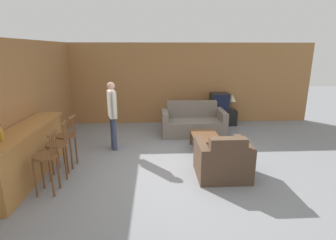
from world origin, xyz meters
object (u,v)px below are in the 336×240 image
Objects in this scene: couch_far at (193,123)px; tv_unit at (219,117)px; bar_chair_mid at (58,149)px; table_lamp at (232,99)px; bar_chair_near at (46,161)px; bottle at (1,134)px; coffee_table at (205,137)px; bar_chair_far at (67,140)px; person_by_window at (112,112)px; tv at (219,101)px; armchair_near at (222,161)px.

tv_unit is (0.98, 0.93, -0.07)m from couch_far.
bar_chair_mid is 5.56m from table_lamp.
bar_chair_near is 0.79m from bottle.
coffee_table is at bearing -119.30° from table_lamp.
tv_unit is 2.24× the size of table_lamp.
bottle is (-0.57, -0.70, 0.53)m from bar_chair_mid.
coffee_table is 2.46m from tv_unit.
bar_chair_far is at bearing -142.66° from tv_unit.
table_lamp is at bearing 30.21° from person_by_window.
bar_chair_mid is at bearing -138.28° from tv_unit.
couch_far is at bearing 46.81° from bar_chair_near.
bar_chair_near is at bearing -134.06° from tv.
tv_unit is (3.91, 4.05, -0.34)m from bar_chair_near.
tv_unit is at bearing 90.00° from tv.
tv_unit is at bearing 43.28° from couch_far.
bar_chair_far is at bearing 168.72° from armchair_near.
tv is at bearing 41.69° from bar_chair_mid.
bar_chair_mid reaches higher than armchair_near.
person_by_window is (1.38, 2.15, -0.18)m from bottle.
couch_far is at bearing 94.29° from coffee_table.
couch_far is 1.35m from tv_unit.
bar_chair_far is 0.99× the size of tv_unit.
bar_chair_far is 1.30m from person_by_window.
person_by_window is (0.81, 2.00, 0.36)m from bar_chair_near.
tv_unit is (3.91, 3.49, -0.34)m from bar_chair_mid.
bar_chair_near is 2.19m from person_by_window.
coffee_table is at bearing -85.71° from couch_far.
table_lamp is 4.06m from person_by_window.
couch_far reaches higher than tv_unit.
couch_far is 4.85m from bottle.
coffee_table is 2.68m from table_lamp.
bar_chair_far reaches higher than table_lamp.
table_lamp is (0.41, -0.00, 0.61)m from tv_unit.
bottle is at bearing -122.81° from person_by_window.
bar_chair_near is 1.00× the size of bar_chair_far.
bottle is at bearing -115.39° from bar_chair_far.
person_by_window is at bearing 60.68° from bar_chair_mid.
tv is at bearing -179.57° from table_lamp.
couch_far is at bearing -136.72° from tv_unit.
coffee_table is 4.14m from bottle.
person_by_window reaches higher than bottle.
bottle is (-4.48, -4.19, 0.88)m from tv_unit.
tv_unit is (0.79, 3.61, -0.07)m from armchair_near.
couch_far is 1.63× the size of tv_unit.
bar_chair_far is (0.00, 0.50, 0.00)m from bar_chair_mid.
coffee_table is at bearing 93.72° from armchair_near.
couch_far reaches higher than armchair_near.
bar_chair_far is at bearing 89.97° from bar_chair_mid.
armchair_near is 3.69× the size of bottle.
tv_unit is 1.90× the size of tv.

